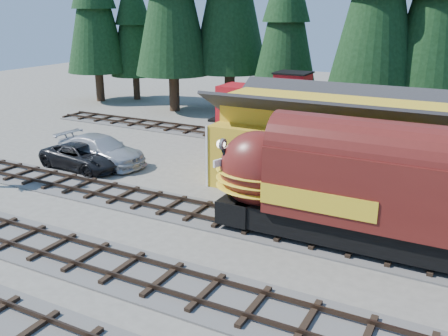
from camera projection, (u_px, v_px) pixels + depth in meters
The scene contains 7 objects.
ground at pixel (247, 273), 18.46m from camera, with size 120.00×120.00×0.00m, color #6B665B.
track_spur at pixel (230, 136), 38.03m from camera, with size 32.00×3.20×0.33m.
depot at pixel (333, 135), 26.38m from camera, with size 12.80×7.00×5.30m.
locomotive at pixel (382, 196), 19.37m from camera, with size 14.92×2.97×4.06m.
caboose at pixel (280, 111), 35.53m from camera, with size 9.07×2.63×4.72m.
pickup_truck_a at pixel (83, 156), 30.24m from camera, with size 2.56×5.55×1.54m, color black.
pickup_truck_b at pixel (101, 150), 31.03m from camera, with size 2.52×6.20×1.80m, color #B5B7BD.
Camera 1 is at (6.91, -14.86, 9.40)m, focal length 40.00 mm.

